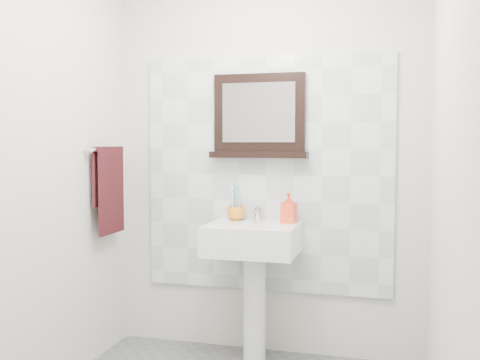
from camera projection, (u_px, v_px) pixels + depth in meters
name	position (u px, v px, depth m)	size (l,w,h in m)	color
back_wall	(266.00, 159.00, 3.60)	(2.00, 0.01, 2.50)	silver
front_wall	(86.00, 182.00, 1.48)	(2.00, 0.01, 2.50)	silver
left_wall	(24.00, 164.00, 2.80)	(0.01, 2.20, 2.50)	silver
right_wall	(448.00, 168.00, 2.28)	(0.01, 2.20, 2.50)	silver
splashback	(266.00, 175.00, 3.60)	(1.60, 0.02, 1.50)	silver
pedestal_sink	(253.00, 254.00, 3.43)	(0.55, 0.44, 0.96)	white
toothbrush_cup	(236.00, 213.00, 3.59)	(0.11, 0.11, 0.09)	orange
toothbrushes	(236.00, 201.00, 3.59)	(0.05, 0.04, 0.21)	white
soap_dispenser	(289.00, 208.00, 3.47)	(0.08, 0.09, 0.19)	red
framed_mirror	(259.00, 118.00, 3.56)	(0.63, 0.11, 0.53)	black
towel_bar	(107.00, 150.00, 3.52)	(0.07, 0.40, 0.03)	silver
hand_towel	(109.00, 183.00, 3.53)	(0.06, 0.30, 0.55)	black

